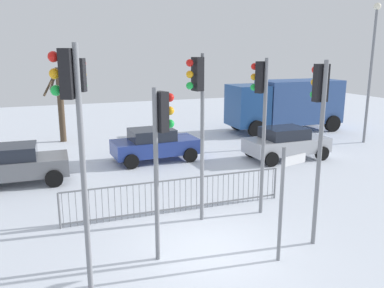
{
  "coord_description": "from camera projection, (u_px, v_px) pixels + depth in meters",
  "views": [
    {
      "loc": [
        -3.59,
        -8.25,
        4.86
      ],
      "look_at": [
        0.68,
        3.17,
        1.98
      ],
      "focal_mm": 37.07,
      "sensor_mm": 36.0,
      "label": 1
    }
  ],
  "objects": [
    {
      "name": "direction_sign_post",
      "position": [
        283.0,
        198.0,
        9.11
      ],
      "size": [
        0.77,
        0.26,
        2.77
      ],
      "rotation": [
        0.0,
        0.0,
        0.27
      ],
      "color": "slate",
      "rests_on": "ground"
    },
    {
      "name": "street_lamp",
      "position": [
        372.0,
        60.0,
        20.56
      ],
      "size": [
        0.36,
        0.36,
        7.22
      ],
      "color": "slate",
      "rests_on": "ground"
    },
    {
      "name": "pedestrian_guard_railing",
      "position": [
        177.0,
        195.0,
        12.13
      ],
      "size": [
        6.96,
        0.12,
        1.07
      ],
      "rotation": [
        0.0,
        0.0,
        -0.01
      ],
      "color": "slate",
      "rests_on": "ground"
    },
    {
      "name": "car_silver_mid",
      "position": [
        286.0,
        142.0,
        18.14
      ],
      "size": [
        3.84,
        2.01,
        1.47
      ],
      "rotation": [
        0.0,
        0.0,
        0.03
      ],
      "color": "#B2B5BA",
      "rests_on": "ground"
    },
    {
      "name": "car_blue_near",
      "position": [
        154.0,
        144.0,
        17.82
      ],
      "size": [
        3.88,
        2.08,
        1.47
      ],
      "rotation": [
        0.0,
        0.0,
        0.05
      ],
      "color": "navy",
      "rests_on": "ground"
    },
    {
      "name": "traffic_light_mid_left",
      "position": [
        198.0,
        101.0,
        10.84
      ],
      "size": [
        0.56,
        0.36,
        4.8
      ],
      "rotation": [
        0.0,
        0.0,
        1.78
      ],
      "color": "slate",
      "rests_on": "ground"
    },
    {
      "name": "ground_plane",
      "position": [
        211.0,
        251.0,
        9.86
      ],
      "size": [
        60.0,
        60.0,
        0.0
      ],
      "primitive_type": "plane",
      "color": "silver"
    },
    {
      "name": "traffic_light_rear_right",
      "position": [
        161.0,
        136.0,
        8.9
      ],
      "size": [
        0.54,
        0.38,
        4.09
      ],
      "rotation": [
        0.0,
        0.0,
        5.07
      ],
      "color": "slate",
      "rests_on": "ground"
    },
    {
      "name": "traffic_light_foreground_right",
      "position": [
        261.0,
        102.0,
        11.53
      ],
      "size": [
        0.41,
        0.53,
        4.67
      ],
      "rotation": [
        0.0,
        0.0,
        0.47
      ],
      "color": "slate",
      "rests_on": "ground"
    },
    {
      "name": "traffic_light_foreground_left",
      "position": [
        81.0,
        102.0,
        10.86
      ],
      "size": [
        0.41,
        0.52,
        4.77
      ],
      "rotation": [
        0.0,
        0.0,
        5.78
      ],
      "color": "slate",
      "rests_on": "ground"
    },
    {
      "name": "bare_tree_left",
      "position": [
        60.0,
        102.0,
        21.33
      ],
      "size": [
        1.62,
        1.06,
        4.07
      ],
      "color": "#473828",
      "rests_on": "ground"
    },
    {
      "name": "delivery_truck",
      "position": [
        286.0,
        103.0,
        24.3
      ],
      "size": [
        7.09,
        2.82,
        3.1
      ],
      "rotation": [
        0.0,
        0.0,
        3.12
      ],
      "color": "#33518C",
      "rests_on": "ground"
    },
    {
      "name": "traffic_light_mid_right",
      "position": [
        73.0,
        118.0,
        7.29
      ],
      "size": [
        0.53,
        0.4,
        5.01
      ],
      "rotation": [
        0.0,
        0.0,
        1.11
      ],
      "color": "slate",
      "rests_on": "ground"
    },
    {
      "name": "traffic_light_rear_left",
      "position": [
        319.0,
        112.0,
        9.62
      ],
      "size": [
        0.33,
        0.57,
        4.66
      ],
      "rotation": [
        0.0,
        0.0,
        6.21
      ],
      "color": "slate",
      "rests_on": "ground"
    },
    {
      "name": "car_grey_trailing",
      "position": [
        14.0,
        164.0,
        14.68
      ],
      "size": [
        3.84,
        2.0,
        1.47
      ],
      "rotation": [
        0.0,
        0.0,
        -0.02
      ],
      "color": "slate",
      "rests_on": "ground"
    }
  ]
}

